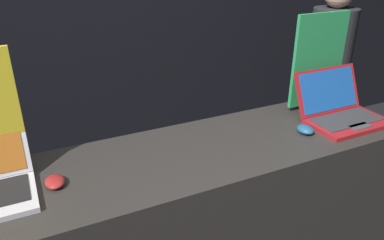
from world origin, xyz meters
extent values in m
cube|color=black|center=(0.00, 1.94, 1.40)|extent=(8.00, 0.05, 2.80)
ellipsoid|color=maroon|center=(-0.57, 0.27, 1.01)|extent=(0.07, 0.10, 0.03)
cube|color=maroon|center=(0.80, 0.18, 1.00)|extent=(0.39, 0.23, 0.02)
cube|color=#2D2D30|center=(0.80, 0.20, 1.01)|extent=(0.34, 0.16, 0.00)
cube|color=#3F3F42|center=(0.80, 0.11, 1.01)|extent=(0.11, 0.05, 0.00)
cube|color=maroon|center=(0.80, 0.35, 1.12)|extent=(0.39, 0.11, 0.22)
cube|color=#194C99|center=(0.80, 0.34, 1.12)|extent=(0.35, 0.09, 0.19)
ellipsoid|color=navy|center=(0.54, 0.21, 1.01)|extent=(0.07, 0.09, 0.04)
cube|color=black|center=(0.80, 0.44, 1.00)|extent=(0.18, 0.07, 0.02)
cube|color=#268C4C|center=(0.80, 0.44, 1.25)|extent=(0.32, 0.02, 0.48)
cylinder|color=#282833|center=(1.40, 0.95, 0.38)|extent=(0.24, 0.24, 0.77)
cylinder|color=#262628|center=(1.40, 0.95, 1.09)|extent=(0.30, 0.30, 0.64)
camera|label=1|loc=(-0.62, -0.98, 1.79)|focal=35.00mm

